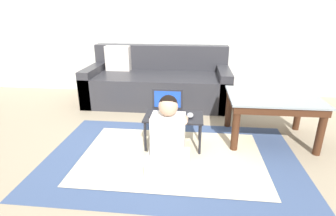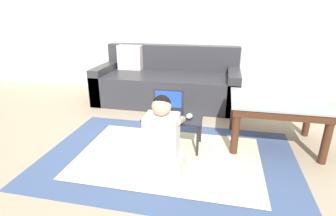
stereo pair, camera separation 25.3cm
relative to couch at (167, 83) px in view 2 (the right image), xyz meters
name	(u,v)px [view 2 (the right image)]	position (x,y,z in m)	size (l,w,h in m)	color
ground_plane	(161,145)	(0.23, -1.35, -0.28)	(16.00, 16.00, 0.00)	gray
wall_back	(190,12)	(0.23, 0.49, 0.97)	(9.00, 0.06, 2.50)	silver
area_rug	(168,157)	(0.35, -1.57, -0.27)	(2.29, 1.48, 0.01)	#3D517A
couch	(167,83)	(0.00, 0.00, 0.00)	(2.00, 0.92, 0.78)	#2D2D33
coffee_table	(277,107)	(1.32, -1.10, 0.13)	(0.87, 0.67, 0.48)	gray
laptop_desk	(173,120)	(0.35, -1.36, 0.01)	(0.56, 0.33, 0.32)	black
laptop	(167,110)	(0.28, -1.31, 0.09)	(0.31, 0.21, 0.22)	#232328
computer_mouse	(189,116)	(0.51, -1.36, 0.07)	(0.06, 0.11, 0.04)	#B2B7C1
person_seated	(162,141)	(0.34, -1.78, 0.00)	(0.35, 0.43, 0.67)	silver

